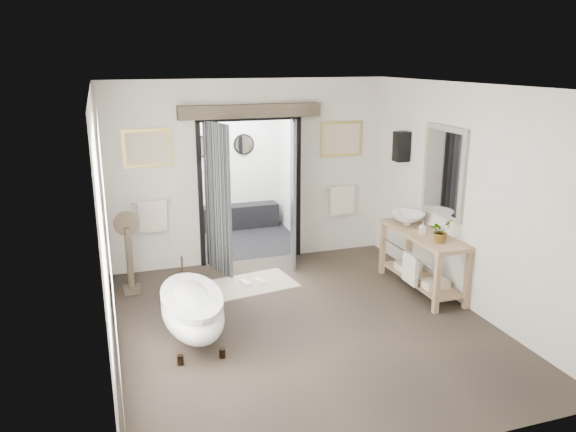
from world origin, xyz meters
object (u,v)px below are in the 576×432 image
object	(u,v)px
vanity	(421,256)
clawfoot_tub	(192,309)
rug	(253,284)
basin	(407,219)

from	to	relation	value
vanity	clawfoot_tub	bearing A→B (deg)	-172.83
rug	basin	world-z (taller)	basin
rug	clawfoot_tub	bearing A→B (deg)	-128.62
basin	clawfoot_tub	bearing A→B (deg)	-165.67
clawfoot_tub	vanity	size ratio (longest dim) A/B	0.98
clawfoot_tub	basin	size ratio (longest dim) A/B	3.02
vanity	basin	size ratio (longest dim) A/B	3.09
vanity	rug	size ratio (longest dim) A/B	1.33
vanity	basin	world-z (taller)	basin
rug	basin	size ratio (longest dim) A/B	2.31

